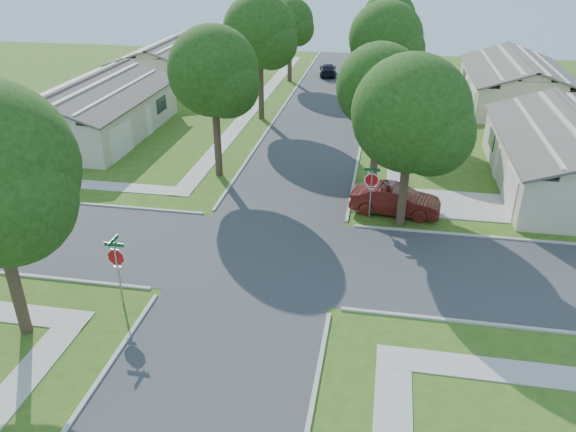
% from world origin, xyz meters
% --- Properties ---
extents(ground, '(100.00, 100.00, 0.00)m').
position_xyz_m(ground, '(0.00, 0.00, 0.00)').
color(ground, '#325617').
rests_on(ground, ground).
extents(road_ns, '(7.00, 100.00, 0.02)m').
position_xyz_m(road_ns, '(0.00, 0.00, 0.00)').
color(road_ns, '#333335').
rests_on(road_ns, ground).
extents(sidewalk_ne, '(1.20, 40.00, 0.04)m').
position_xyz_m(sidewalk_ne, '(6.10, 26.00, 0.02)').
color(sidewalk_ne, '#9E9B91').
rests_on(sidewalk_ne, ground).
extents(sidewalk_nw, '(1.20, 40.00, 0.04)m').
position_xyz_m(sidewalk_nw, '(-6.10, 26.00, 0.02)').
color(sidewalk_nw, '#9E9B91').
rests_on(sidewalk_nw, ground).
extents(driveway, '(8.80, 3.60, 0.05)m').
position_xyz_m(driveway, '(7.90, 7.10, 0.03)').
color(driveway, '#9E9B91').
rests_on(driveway, ground).
extents(stop_sign_sw, '(1.05, 0.80, 2.98)m').
position_xyz_m(stop_sign_sw, '(-4.70, -4.70, 2.03)').
color(stop_sign_sw, gray).
rests_on(stop_sign_sw, ground).
extents(stop_sign_ne, '(1.05, 0.80, 2.98)m').
position_xyz_m(stop_sign_ne, '(4.70, 4.70, 2.03)').
color(stop_sign_ne, gray).
rests_on(stop_sign_ne, ground).
extents(tree_e_near, '(4.97, 4.80, 8.28)m').
position_xyz_m(tree_e_near, '(4.75, 9.01, 5.64)').
color(tree_e_near, '#38281C').
rests_on(tree_e_near, ground).
extents(tree_e_mid, '(5.59, 5.40, 9.21)m').
position_xyz_m(tree_e_mid, '(4.76, 21.01, 6.25)').
color(tree_e_mid, '#38281C').
rests_on(tree_e_mid, ground).
extents(tree_e_far, '(5.17, 5.00, 8.72)m').
position_xyz_m(tree_e_far, '(4.75, 34.01, 5.98)').
color(tree_e_far, '#38281C').
rests_on(tree_e_far, ground).
extents(tree_w_near, '(5.38, 5.20, 8.97)m').
position_xyz_m(tree_w_near, '(-4.64, 9.01, 6.12)').
color(tree_w_near, '#38281C').
rests_on(tree_w_near, ground).
extents(tree_w_mid, '(5.80, 5.60, 9.56)m').
position_xyz_m(tree_w_mid, '(-4.64, 21.01, 6.49)').
color(tree_w_mid, '#38281C').
rests_on(tree_w_mid, ground).
extents(tree_w_far, '(4.76, 4.60, 8.04)m').
position_xyz_m(tree_w_far, '(-4.65, 34.01, 5.51)').
color(tree_w_far, '#38281C').
rests_on(tree_w_far, ground).
extents(tree_ne_corner, '(5.80, 5.60, 8.66)m').
position_xyz_m(tree_ne_corner, '(6.36, 4.21, 5.59)').
color(tree_ne_corner, '#38281C').
rests_on(tree_ne_corner, ground).
extents(house_ne_near, '(8.42, 13.60, 4.23)m').
position_xyz_m(house_ne_near, '(15.99, 11.00, 1.52)').
color(house_ne_near, '#B6AE90').
rests_on(house_ne_near, ground).
extents(house_ne_far, '(8.42, 13.60, 4.23)m').
position_xyz_m(house_ne_far, '(15.99, 29.00, 1.52)').
color(house_ne_far, '#B6AE90').
rests_on(house_ne_far, ground).
extents(house_nw_near, '(8.42, 13.60, 4.23)m').
position_xyz_m(house_nw_near, '(-15.99, 15.00, 1.52)').
color(house_nw_near, '#B6AE90').
rests_on(house_nw_near, ground).
extents(house_nw_far, '(8.42, 13.60, 4.23)m').
position_xyz_m(house_nw_far, '(-15.99, 32.00, 1.52)').
color(house_nw_far, '#B6AE90').
rests_on(house_nw_far, ground).
extents(car_driveway, '(4.84, 2.17, 1.54)m').
position_xyz_m(car_driveway, '(6.00, 5.50, 0.77)').
color(car_driveway, '#551611').
rests_on(car_driveway, ground).
extents(car_curb_east, '(1.83, 4.09, 1.36)m').
position_xyz_m(car_curb_east, '(3.20, 25.65, 0.68)').
color(car_curb_east, black).
rests_on(car_curb_east, ground).
extents(car_curb_west, '(2.14, 4.29, 1.20)m').
position_xyz_m(car_curb_west, '(-1.20, 37.24, 0.60)').
color(car_curb_west, black).
rests_on(car_curb_west, ground).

